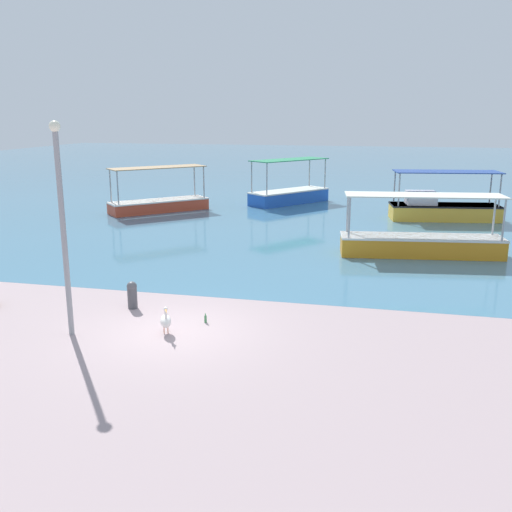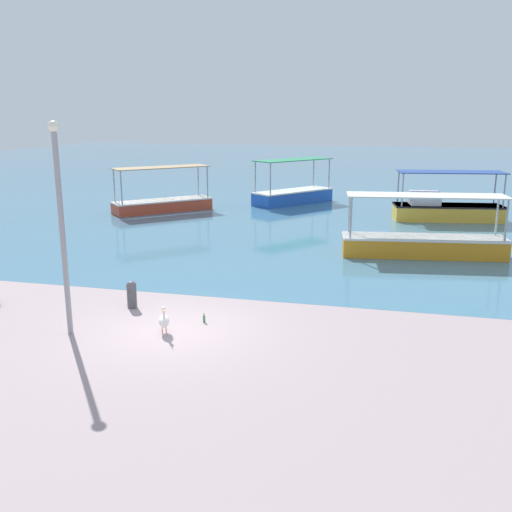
# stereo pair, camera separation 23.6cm
# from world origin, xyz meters

# --- Properties ---
(ground) EXTENTS (120.00, 120.00, 0.00)m
(ground) POSITION_xyz_m (0.00, 0.00, 0.00)
(ground) COLOR #A08B8D
(harbor_water) EXTENTS (110.00, 90.00, 0.00)m
(harbor_water) POSITION_xyz_m (0.00, 48.00, 0.00)
(harbor_water) COLOR teal
(harbor_water) RESTS_ON ground
(fishing_boat_near_right) EXTENTS (5.96, 2.68, 2.64)m
(fishing_boat_near_right) POSITION_xyz_m (8.28, 18.82, 0.65)
(fishing_boat_near_right) COLOR gold
(fishing_boat_near_right) RESTS_ON harbor_water
(fishing_boat_near_left) EXTENTS (6.60, 2.35, 2.49)m
(fishing_boat_near_left) POSITION_xyz_m (6.79, 10.14, 0.56)
(fishing_boat_near_left) COLOR orange
(fishing_boat_near_left) RESTS_ON harbor_water
(fishing_boat_far_left) EXTENTS (5.27, 5.23, 2.62)m
(fishing_boat_far_left) POSITION_xyz_m (-7.77, 17.94, 0.53)
(fishing_boat_far_left) COLOR #C14129
(fishing_boat_far_left) RESTS_ON harbor_water
(fishing_boat_center) EXTENTS (4.78, 5.52, 2.82)m
(fishing_boat_center) POSITION_xyz_m (-0.80, 22.85, 0.59)
(fishing_boat_center) COLOR blue
(fishing_boat_center) RESTS_ON harbor_water
(pelican) EXTENTS (0.50, 0.76, 0.80)m
(pelican) POSITION_xyz_m (-0.14, -0.25, 0.38)
(pelican) COLOR #E0997A
(pelican) RESTS_ON ground
(lamp_post) EXTENTS (0.28, 0.28, 5.46)m
(lamp_post) POSITION_xyz_m (-2.55, -0.81, 3.09)
(lamp_post) COLOR gray
(lamp_post) RESTS_ON ground
(mooring_bollard) EXTENTS (0.30, 0.30, 0.82)m
(mooring_bollard) POSITION_xyz_m (-1.87, 1.47, 0.44)
(mooring_bollard) COLOR #47474C
(mooring_bollard) RESTS_ON ground
(glass_bottle) EXTENTS (0.07, 0.07, 0.27)m
(glass_bottle) POSITION_xyz_m (0.61, 0.78, 0.11)
(glass_bottle) COLOR #3F7F4C
(glass_bottle) RESTS_ON ground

